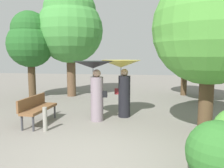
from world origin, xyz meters
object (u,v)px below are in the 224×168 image
person_right (122,75)px  park_bench (37,107)px  tree_near_left (70,25)px  tree_mid_right (210,18)px  tree_far_back (185,47)px  path_marker_post (45,119)px  tree_near_right (209,42)px  tree_mid_left (30,40)px  person_left (95,78)px

person_right → park_bench: (-2.45, -1.18, -0.89)m
tree_near_left → person_right: bearing=-50.2°
tree_mid_right → tree_far_back: 6.13m
tree_near_left → path_marker_post: (1.04, -5.34, -3.21)m
tree_near_right → tree_mid_left: (-8.04, -0.21, 0.15)m
path_marker_post → person_right: bearing=43.3°
person_right → park_bench: 2.86m
tree_far_back → path_marker_post: bearing=-125.7°
tree_near_right → path_marker_post: size_ratio=6.15×
tree_mid_left → path_marker_post: tree_mid_left is taller
person_left → path_marker_post: (-1.11, -1.22, -1.01)m
tree_near_right → tree_mid_right: bearing=-104.3°
tree_far_back → person_right: bearing=-120.3°
tree_mid_left → tree_far_back: size_ratio=1.10×
person_right → tree_near_left: (-2.95, 3.53, 2.14)m
tree_near_left → tree_far_back: size_ratio=1.45×
person_right → tree_near_right: tree_near_right is taller
tree_far_back → path_marker_post: (-4.63, -6.46, -2.13)m
person_left → tree_near_right: bearing=-45.8°
person_left → path_marker_post: person_left is taller
park_bench → tree_mid_right: 5.37m
person_right → park_bench: person_right is taller
person_right → path_marker_post: size_ratio=2.85×
person_left → tree_mid_left: 5.22m
tree_near_right → path_marker_post: bearing=-138.7°
path_marker_post → tree_near_left: bearing=101.0°
park_bench → tree_near_right: 7.44m
park_bench → tree_mid_left: 4.96m
person_left → tree_far_back: bearing=-29.1°
tree_near_right → person_left: bearing=-140.6°
person_left → park_bench: person_left is taller
tree_mid_left → tree_far_back: tree_mid_left is taller
person_left → path_marker_post: bearing=142.3°
path_marker_post → tree_mid_left: bearing=121.2°
person_left → person_right: size_ratio=0.99×
person_left → tree_near_right: (4.22, 3.47, 1.27)m
person_left → tree_near_left: tree_near_left is taller
tree_near_left → tree_near_right: size_ratio=1.33×
person_left → tree_mid_left: (-3.82, 3.26, 1.42)m
person_left → tree_near_right: tree_near_right is taller
tree_mid_left → park_bench: bearing=-60.6°
person_right → path_marker_post: (-1.91, -1.80, -1.07)m
person_right → tree_mid_right: size_ratio=0.41×
tree_near_left → tree_mid_right: size_ratio=1.18×
person_left → tree_near_left: size_ratio=0.35×
park_bench → tree_mid_right: tree_mid_right is taller
person_left → tree_far_back: tree_far_back is taller
tree_near_right → path_marker_post: tree_near_right is taller
tree_near_left → tree_far_back: bearing=11.2°
tree_near_right → tree_far_back: 1.91m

